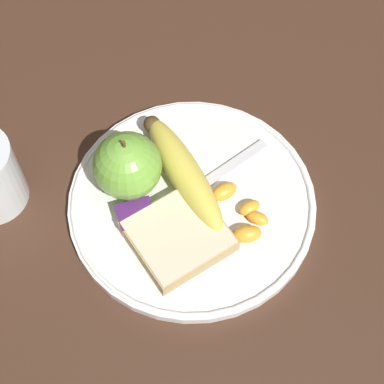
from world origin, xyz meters
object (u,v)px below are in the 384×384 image
Objects in this scene: fork at (191,193)px; banana at (181,172)px; apple at (127,166)px; plate at (192,202)px; bread_slice at (178,236)px; jam_packet at (136,217)px.

banana is at bearing -95.95° from fork.
apple reaches higher than fork.
plate is 2.40× the size of bread_slice.
fork is at bearing 149.86° from apple.
bread_slice is at bearing 109.09° from apple.
banana is (-0.06, 0.02, -0.02)m from apple.
bread_slice is (0.03, 0.07, -0.01)m from banana.
fork is at bearing -99.39° from plate.
apple is at bearing -15.34° from banana.
bread_slice is (-0.03, 0.09, -0.03)m from apple.
fork is at bearing -168.29° from jam_packet.
plate is 0.09m from apple.
fork is 4.56× the size of jam_packet.
banana is at bearing -110.60° from bread_slice.
banana is 0.07m from jam_packet.
banana is at bearing 164.66° from apple.
apple reaches higher than bread_slice.
plate is at bearing -125.32° from bread_slice.
jam_packet is at bearing 4.85° from plate.
plate is 7.00× the size of jam_packet.
plate is 1.54× the size of fork.
jam_packet is at bearing -7.57° from fork.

